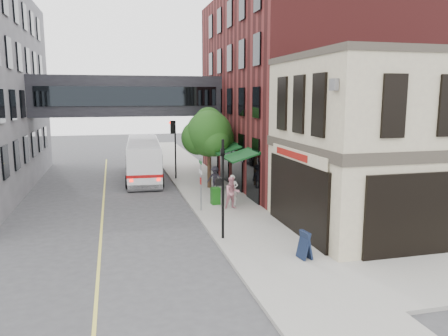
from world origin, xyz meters
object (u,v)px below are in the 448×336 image
newspaper_box (215,196)px  pedestrian_c (215,178)px  pedestrian_b (232,193)px  bus (144,157)px  sandwich_board (305,245)px  pedestrian_a (233,190)px

newspaper_box → pedestrian_c: bearing=71.2°
pedestrian_b → bus: bearing=109.6°
bus → pedestrian_b: bearing=-70.5°
bus → pedestrian_c: size_ratio=6.69×
pedestrian_b → sandwich_board: 8.24m
bus → sandwich_board: (4.86, -19.89, -0.96)m
pedestrian_b → sandwich_board: bearing=-84.9°
bus → pedestrian_c: bus is taller
pedestrian_c → newspaper_box: size_ratio=1.66×
pedestrian_b → pedestrian_c: 4.96m
pedestrian_b → newspaper_box: pedestrian_b is taller
pedestrian_a → sandwich_board: pedestrian_a is taller
bus → pedestrian_b: size_ratio=6.09×
newspaper_box → sandwich_board: size_ratio=0.90×
pedestrian_a → pedestrian_b: bearing=-83.6°
pedestrian_a → sandwich_board: (0.43, -9.15, -0.32)m
pedestrian_c → bus: bearing=144.3°
pedestrian_a → pedestrian_c: bearing=115.3°
bus → pedestrian_b: 12.41m
bus → pedestrian_c: bearing=-57.4°
sandwich_board → pedestrian_b: bearing=87.3°
pedestrian_c → newspaper_box: 3.84m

